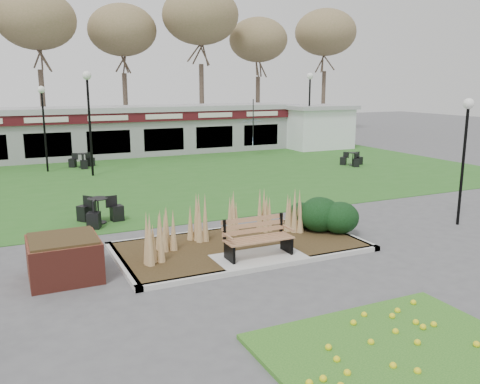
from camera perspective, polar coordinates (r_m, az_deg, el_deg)
name	(u,v)px	position (r m, az deg, el deg)	size (l,w,h in m)	color
ground	(262,263)	(12.37, 2.44, -7.98)	(100.00, 100.00, 0.00)	#515154
lawn	(138,179)	(23.32, -11.33, 1.43)	(34.00, 16.00, 0.02)	#2A641F
flower_bed	(394,349)	(8.89, 16.90, -16.50)	(4.20, 3.00, 0.16)	#23601B
planting_bed	(280,228)	(13.97, 4.54, -4.05)	(6.75, 3.40, 1.27)	#332814
park_bench	(257,237)	(12.39, 1.93, -5.06)	(1.70, 0.66, 0.93)	#986844
brick_planter	(64,258)	(11.94, -19.14, -7.00)	(1.50, 1.50, 0.95)	maroon
food_pavilion	(104,131)	(30.85, -15.07, 6.58)	(24.60, 3.40, 2.90)	#949497
service_hut	(317,126)	(34.13, 8.64, 7.32)	(4.40, 3.40, 2.83)	white
tree_backdrop	(76,22)	(38.88, -17.90, 17.67)	(47.24, 5.24, 10.36)	#47382B
lamp_post_near_right	(466,134)	(16.51, 24.02, 6.00)	(0.32, 0.32, 3.82)	black
lamp_post_mid_right	(88,100)	(24.31, -16.67, 9.84)	(0.40, 0.40, 4.78)	black
lamp_post_far_right	(310,94)	(32.48, 7.83, 10.80)	(0.40, 0.40, 4.86)	black
lamp_post_far_left	(43,110)	(26.18, -21.26, 8.60)	(0.34, 0.34, 4.11)	black
bistro_set_b	(82,163)	(27.19, -17.28, 3.16)	(1.34, 1.16, 0.71)	black
bistro_set_c	(99,215)	(16.22, -15.60, -2.47)	(1.37, 1.48, 0.79)	black
bistro_set_d	(353,161)	(27.26, 12.53, 3.41)	(1.19, 1.24, 0.67)	black
patio_umbrella	(253,132)	(30.06, 1.48, 6.73)	(2.04, 2.07, 2.22)	black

